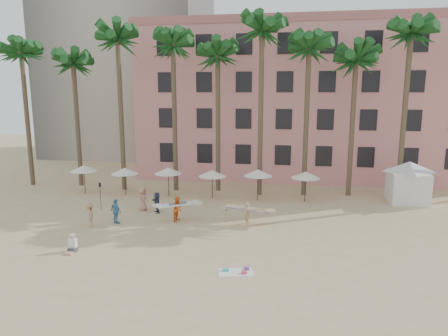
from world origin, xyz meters
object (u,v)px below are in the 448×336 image
Objects in this scene: cabana at (408,178)px; carrier_white at (178,208)px; pink_hotel at (302,103)px; carrier_yellow at (248,212)px.

cabana is 1.54× the size of carrier_white.
carrier_yellow is at bearing -101.98° from pink_hotel.
pink_hotel is 21.65m from carrier_yellow.
carrier_yellow is at bearing -148.32° from cabana.
pink_hotel is at bearing 125.33° from cabana.
cabana is 1.44× the size of carrier_yellow.
pink_hotel is at bearing 65.03° from carrier_white.
pink_hotel reaches higher than carrier_white.
carrier_yellow is 1.07× the size of carrier_white.
carrier_yellow is at bearing -0.02° from carrier_white.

